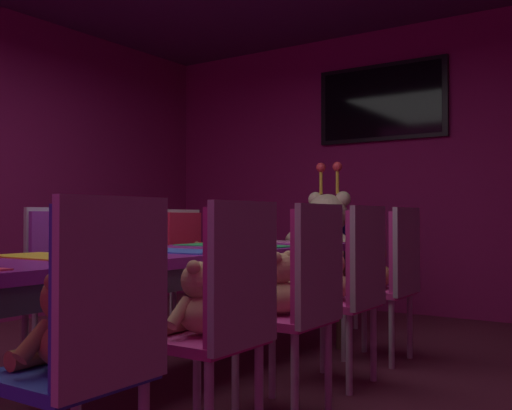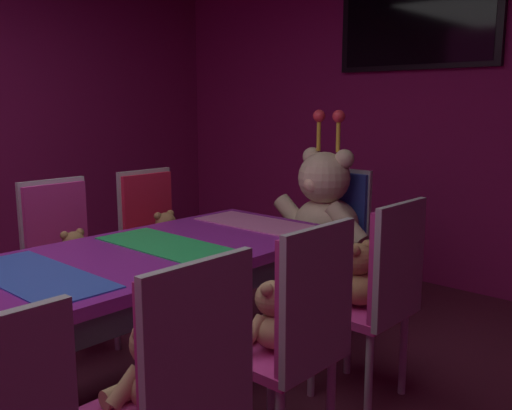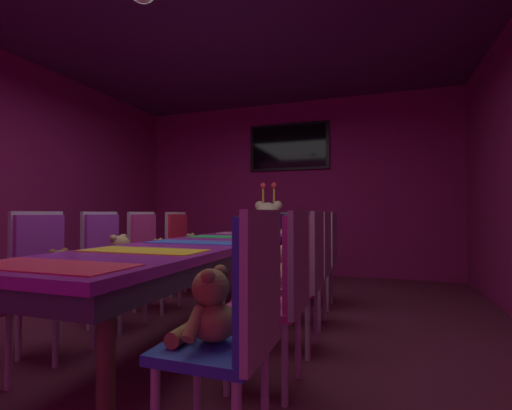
{
  "view_description": "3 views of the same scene",
  "coord_description": "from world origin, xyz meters",
  "px_view_note": "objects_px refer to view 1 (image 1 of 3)",
  "views": [
    {
      "loc": [
        2.24,
        -2.41,
        0.92
      ],
      "look_at": [
        -0.22,
        1.23,
        1.01
      ],
      "focal_mm": 41.83,
      "sensor_mm": 36.0,
      "label": 1
    },
    {
      "loc": [
        2.09,
        -0.99,
        1.41
      ],
      "look_at": [
        0.15,
        1.13,
        0.89
      ],
      "focal_mm": 39.5,
      "sensor_mm": 36.0,
      "label": 2
    },
    {
      "loc": [
        1.36,
        -2.51,
        0.97
      ],
      "look_at": [
        0.12,
        1.12,
        1.06
      ],
      "focal_mm": 24.98,
      "sensor_mm": 36.0,
      "label": 3
    }
  ],
  "objects_px": {
    "banquet_table": "(163,266)",
    "teddy_right_0": "(64,327)",
    "chair_right_0": "(96,329)",
    "king_teddy_bear": "(327,238)",
    "chair_left_2": "(61,269)",
    "teddy_right_3": "(332,278)",
    "chair_left_4": "(189,258)",
    "teddy_right_1": "(198,303)",
    "chair_right_3": "(355,277)",
    "throne_chair": "(336,256)",
    "teddy_left_3": "(143,268)",
    "chair_right_4": "(395,268)",
    "teddy_right_2": "(279,288)",
    "teddy_left_4": "(203,261)",
    "teddy_right_4": "(374,268)",
    "wall_tv": "(381,103)",
    "chair_right_1": "(228,303)",
    "chair_left_3": "(129,263)",
    "chair_right_2": "(305,288)",
    "teddy_left_2": "(76,270)"
  },
  "relations": [
    {
      "from": "teddy_left_3",
      "to": "chair_right_4",
      "type": "relative_size",
      "value": 0.28
    },
    {
      "from": "teddy_left_3",
      "to": "wall_tv",
      "type": "distance_m",
      "value": 3.01
    },
    {
      "from": "chair_right_2",
      "to": "chair_right_4",
      "type": "xyz_separation_m",
      "value": [
        -0.03,
        1.23,
        0.0
      ]
    },
    {
      "from": "teddy_right_1",
      "to": "teddy_right_2",
      "type": "distance_m",
      "value": 0.59
    },
    {
      "from": "chair_left_4",
      "to": "teddy_right_3",
      "type": "distance_m",
      "value": 1.7
    },
    {
      "from": "teddy_left_4",
      "to": "throne_chair",
      "type": "relative_size",
      "value": 0.3
    },
    {
      "from": "chair_left_3",
      "to": "teddy_right_0",
      "type": "xyz_separation_m",
      "value": [
        1.6,
        -1.81,
        -0.01
      ]
    },
    {
      "from": "teddy_right_0",
      "to": "throne_chair",
      "type": "relative_size",
      "value": 0.32
    },
    {
      "from": "teddy_right_2",
      "to": "throne_chair",
      "type": "height_order",
      "value": "throne_chair"
    },
    {
      "from": "banquet_table",
      "to": "chair_left_2",
      "type": "xyz_separation_m",
      "value": [
        -0.88,
        0.01,
        -0.06
      ]
    },
    {
      "from": "banquet_table",
      "to": "chair_right_0",
      "type": "height_order",
      "value": "chair_right_0"
    },
    {
      "from": "chair_left_4",
      "to": "teddy_left_4",
      "type": "distance_m",
      "value": 0.14
    },
    {
      "from": "banquet_table",
      "to": "chair_right_2",
      "type": "bearing_deg",
      "value": 0.59
    },
    {
      "from": "chair_left_2",
      "to": "king_teddy_bear",
      "type": "xyz_separation_m",
      "value": [
        0.88,
        1.92,
        0.15
      ]
    },
    {
      "from": "teddy_right_4",
      "to": "throne_chair",
      "type": "distance_m",
      "value": 1.11
    },
    {
      "from": "chair_left_2",
      "to": "teddy_right_1",
      "type": "height_order",
      "value": "chair_left_2"
    },
    {
      "from": "king_teddy_bear",
      "to": "teddy_left_2",
      "type": "bearing_deg",
      "value": -20.82
    },
    {
      "from": "teddy_right_1",
      "to": "chair_right_2",
      "type": "height_order",
      "value": "chair_right_2"
    },
    {
      "from": "teddy_left_3",
      "to": "chair_right_2",
      "type": "bearing_deg",
      "value": -19.71
    },
    {
      "from": "chair_left_4",
      "to": "teddy_right_1",
      "type": "bearing_deg",
      "value": -48.73
    },
    {
      "from": "teddy_right_0",
      "to": "chair_right_0",
      "type": "bearing_deg",
      "value": -180.0
    },
    {
      "from": "chair_left_2",
      "to": "teddy_right_3",
      "type": "height_order",
      "value": "chair_left_2"
    },
    {
      "from": "chair_left_2",
      "to": "chair_left_3",
      "type": "xyz_separation_m",
      "value": [
        0.01,
        0.57,
        0.0
      ]
    },
    {
      "from": "chair_left_3",
      "to": "chair_right_1",
      "type": "distance_m",
      "value": 2.1
    },
    {
      "from": "teddy_right_0",
      "to": "chair_right_1",
      "type": "relative_size",
      "value": 0.32
    },
    {
      "from": "teddy_right_1",
      "to": "teddy_right_4",
      "type": "xyz_separation_m",
      "value": [
        -0.03,
        1.82,
        0.01
      ]
    },
    {
      "from": "banquet_table",
      "to": "wall_tv",
      "type": "bearing_deg",
      "value": 90.0
    },
    {
      "from": "chair_right_3",
      "to": "throne_chair",
      "type": "height_order",
      "value": "same"
    },
    {
      "from": "chair_left_4",
      "to": "chair_right_4",
      "type": "bearing_deg",
      "value": 0.24
    },
    {
      "from": "chair_left_3",
      "to": "chair_right_1",
      "type": "relative_size",
      "value": 1.0
    },
    {
      "from": "banquet_table",
      "to": "king_teddy_bear",
      "type": "xyz_separation_m",
      "value": [
        0.0,
        1.93,
        0.09
      ]
    },
    {
      "from": "chair_right_1",
      "to": "chair_right_4",
      "type": "bearing_deg",
      "value": -89.13
    },
    {
      "from": "chair_right_0",
      "to": "chair_right_4",
      "type": "distance_m",
      "value": 2.46
    },
    {
      "from": "banquet_table",
      "to": "teddy_right_0",
      "type": "relative_size",
      "value": 9.84
    },
    {
      "from": "teddy_left_4",
      "to": "teddy_right_4",
      "type": "xyz_separation_m",
      "value": [
        1.42,
        0.01,
        0.02
      ]
    },
    {
      "from": "teddy_right_0",
      "to": "wall_tv",
      "type": "distance_m",
      "value": 4.63
    },
    {
      "from": "chair_right_1",
      "to": "king_teddy_bear",
      "type": "distance_m",
      "value": 2.67
    },
    {
      "from": "chair_left_4",
      "to": "chair_right_3",
      "type": "bearing_deg",
      "value": -20.11
    },
    {
      "from": "teddy_right_1",
      "to": "teddy_right_2",
      "type": "height_order",
      "value": "teddy_right_2"
    },
    {
      "from": "chair_left_4",
      "to": "wall_tv",
      "type": "xyz_separation_m",
      "value": [
        0.86,
        1.88,
        1.45
      ]
    },
    {
      "from": "banquet_table",
      "to": "chair_right_1",
      "type": "xyz_separation_m",
      "value": [
        0.87,
        -0.58,
        -0.06
      ]
    },
    {
      "from": "chair_left_2",
      "to": "chair_left_4",
      "type": "height_order",
      "value": "same"
    },
    {
      "from": "chair_right_0",
      "to": "king_teddy_bear",
      "type": "xyz_separation_m",
      "value": [
        -0.87,
        3.16,
        0.15
      ]
    },
    {
      "from": "king_teddy_bear",
      "to": "chair_left_4",
      "type": "bearing_deg",
      "value": -50.88
    },
    {
      "from": "chair_right_2",
      "to": "teddy_right_1",
      "type": "bearing_deg",
      "value": 75.79
    },
    {
      "from": "chair_left_4",
      "to": "chair_right_0",
      "type": "height_order",
      "value": "same"
    },
    {
      "from": "teddy_right_0",
      "to": "teddy_right_2",
      "type": "xyz_separation_m",
      "value": [
        0.01,
        1.23,
        0.0
      ]
    },
    {
      "from": "king_teddy_bear",
      "to": "teddy_right_3",
      "type": "bearing_deg",
      "value": 28.28
    },
    {
      "from": "teddy_right_0",
      "to": "wall_tv",
      "type": "height_order",
      "value": "wall_tv"
    },
    {
      "from": "chair_left_4",
      "to": "teddy_right_3",
      "type": "bearing_deg",
      "value": -21.77
    }
  ]
}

